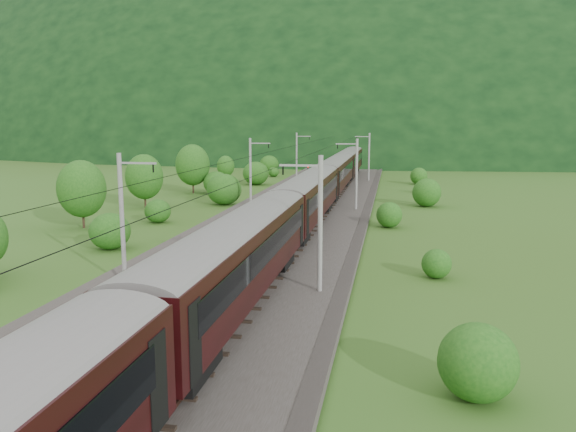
# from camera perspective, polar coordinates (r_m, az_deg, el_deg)

# --- Properties ---
(ground) EXTENTS (600.00, 600.00, 0.00)m
(ground) POSITION_cam_1_polar(r_m,az_deg,el_deg) (34.94, -7.00, -7.46)
(ground) COLOR #3A5A1C
(ground) RESTS_ON ground
(railbed) EXTENTS (14.00, 220.00, 0.30)m
(railbed) POSITION_cam_1_polar(r_m,az_deg,el_deg) (44.20, -3.09, -3.57)
(railbed) COLOR #38332D
(railbed) RESTS_ON ground
(track_left) EXTENTS (2.40, 220.00, 0.27)m
(track_left) POSITION_cam_1_polar(r_m,az_deg,el_deg) (44.77, -6.08, -3.15)
(track_left) COLOR brown
(track_left) RESTS_ON railbed
(track_right) EXTENTS (2.40, 220.00, 0.27)m
(track_right) POSITION_cam_1_polar(r_m,az_deg,el_deg) (43.65, -0.03, -3.42)
(track_right) COLOR brown
(track_right) RESTS_ON railbed
(catenary_left) EXTENTS (2.54, 192.28, 8.00)m
(catenary_left) POSITION_cam_1_polar(r_m,az_deg,el_deg) (66.12, -3.77, 4.62)
(catenary_left) COLOR gray
(catenary_left) RESTS_ON railbed
(catenary_right) EXTENTS (2.54, 192.28, 8.00)m
(catenary_right) POSITION_cam_1_polar(r_m,az_deg,el_deg) (64.19, 6.91, 4.42)
(catenary_right) COLOR gray
(catenary_right) RESTS_ON railbed
(overhead_wires) EXTENTS (4.83, 198.00, 0.03)m
(overhead_wires) POSITION_cam_1_polar(r_m,az_deg,el_deg) (43.15, -3.17, 5.45)
(overhead_wires) COLOR black
(overhead_wires) RESTS_ON ground
(mountain_main) EXTENTS (504.00, 360.00, 244.00)m
(mountain_main) POSITION_cam_1_polar(r_m,az_deg,el_deg) (292.16, 8.68, 7.47)
(mountain_main) COLOR black
(mountain_main) RESTS_ON ground
(mountain_ridge) EXTENTS (336.00, 280.00, 132.00)m
(mountain_ridge) POSITION_cam_1_polar(r_m,az_deg,el_deg) (356.60, -10.90, 7.77)
(mountain_ridge) COLOR black
(mountain_ridge) RESTS_ON ground
(train) EXTENTS (3.29, 156.17, 5.74)m
(train) POSITION_cam_1_polar(r_m,az_deg,el_deg) (65.41, 3.68, 3.99)
(train) COLOR black
(train) RESTS_ON ground
(hazard_post_near) EXTENTS (0.17, 0.17, 1.64)m
(hazard_post_near) POSITION_cam_1_polar(r_m,az_deg,el_deg) (90.86, 3.63, 3.83)
(hazard_post_near) COLOR red
(hazard_post_near) RESTS_ON railbed
(hazard_post_far) EXTENTS (0.17, 0.17, 1.56)m
(hazard_post_far) POSITION_cam_1_polar(r_m,az_deg,el_deg) (94.18, 4.49, 3.99)
(hazard_post_far) COLOR red
(hazard_post_far) RESTS_ON railbed
(signal) EXTENTS (0.27, 0.27, 2.45)m
(signal) POSITION_cam_1_polar(r_m,az_deg,el_deg) (95.76, 2.05, 4.51)
(signal) COLOR black
(signal) RESTS_ON railbed
(vegetation_left) EXTENTS (13.33, 145.07, 7.01)m
(vegetation_left) POSITION_cam_1_polar(r_m,az_deg,el_deg) (55.62, -17.03, 1.56)
(vegetation_left) COLOR #1C5216
(vegetation_left) RESTS_ON ground
(vegetation_right) EXTENTS (7.29, 102.41, 3.10)m
(vegetation_right) POSITION_cam_1_polar(r_m,az_deg,el_deg) (54.41, 13.83, -0.15)
(vegetation_right) COLOR #1C5216
(vegetation_right) RESTS_ON ground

